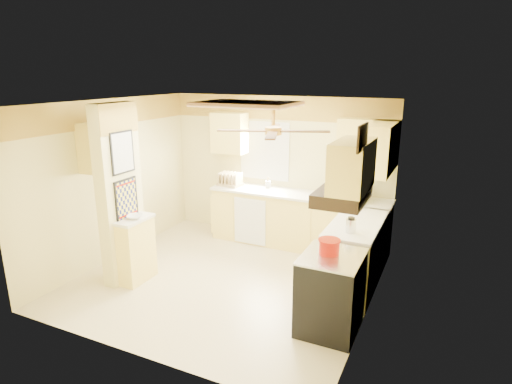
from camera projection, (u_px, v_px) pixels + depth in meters
The scene contains 34 objects.
floor at pixel (227, 279), 6.16m from camera, with size 4.00×4.00×0.00m, color #C6B289.
ceiling at pixel (223, 103), 5.48m from camera, with size 4.00×4.00×0.00m, color white.
wall_back at pixel (278, 169), 7.48m from camera, with size 4.00×4.00×0.00m, color #E1D389.
wall_front at pixel (130, 246), 4.16m from camera, with size 4.00×4.00×0.00m, color #E1D389.
wall_left at pixel (112, 181), 6.64m from camera, with size 3.80×3.80×0.00m, color #E1D389.
wall_right at pixel (374, 217), 5.00m from camera, with size 3.80×3.80×0.00m, color #E1D389.
wallpaper_border at pixel (278, 108), 7.17m from camera, with size 4.00×0.02×0.40m, color yellow.
partition_column at pixel (120, 195), 5.89m from camera, with size 0.20×0.70×2.50m, color #E1D389.
partition_ledge at pixel (137, 251), 6.02m from camera, with size 0.25×0.55×0.90m, color #FFDC69.
ledge_top at pixel (134, 220), 5.89m from camera, with size 0.28×0.58×0.04m, color white.
lower_cabinets_back at pixel (298, 221), 7.23m from camera, with size 3.00×0.60×0.90m, color #FFDC69.
lower_cabinets_right at pixel (356, 256), 5.86m from camera, with size 0.60×1.40×0.90m, color #FFDC69.
countertop_back at pixel (298, 195), 7.09m from camera, with size 3.04×0.64×0.04m, color white.
countertop_right at pixel (357, 223), 5.74m from camera, with size 0.64×1.44×0.04m, color white.
dishwasher_panel at pixel (250, 222), 7.27m from camera, with size 0.58×0.02×0.80m, color white.
window at pixel (265, 151), 7.49m from camera, with size 0.92×0.02×1.02m.
upper_cab_back_left at pixel (230, 133), 7.51m from camera, with size 0.60×0.35×0.70m, color #FFDC69.
upper_cab_back_right at pixel (368, 142), 6.53m from camera, with size 0.90×0.35×0.70m, color #FFDC69.
upper_cab_right at pixel (381, 148), 6.00m from camera, with size 0.35×1.00×0.70m, color #FFDC69.
upper_cab_left_wall at pixel (105, 146), 6.19m from camera, with size 0.35×0.75×0.70m, color #FFDC69.
upper_cab_over_stove at pixel (352, 166), 4.41m from camera, with size 0.35×0.76×0.52m, color #FFDC69.
stove at pixel (331, 292), 4.87m from camera, with size 0.68×0.77×0.92m.
range_hood at pixel (342, 195), 4.53m from camera, with size 0.50×0.76×0.14m, color black.
poster_menu at pixel (122, 152), 5.69m from camera, with size 0.02×0.42×0.57m.
poster_nashville at pixel (126, 199), 5.86m from camera, with size 0.02×0.42×0.57m.
ceiling_light_panel at pixel (247, 104), 5.89m from camera, with size 1.35×0.95×0.06m.
ceiling_fan at pixel (273, 130), 4.52m from camera, with size 1.15×1.15×0.26m.
vent_grate at pixel (363, 137), 3.94m from camera, with size 0.02×0.40×0.25m, color black.
microwave at pixel (349, 191), 6.68m from camera, with size 0.53×0.36×0.29m, color white.
bowl at pixel (135, 217), 5.87m from camera, with size 0.21×0.21×0.05m, color white.
dutch_oven at pixel (329, 246), 4.79m from camera, with size 0.25×0.25×0.17m.
kettle at pixel (351, 225), 5.35m from camera, with size 0.13×0.13×0.20m.
dish_rack at pixel (230, 181), 7.57m from camera, with size 0.43×0.34×0.23m.
utensil_crock at pixel (268, 184), 7.42m from camera, with size 0.10×0.10×0.19m.
Camera 1 is at (2.76, -4.88, 2.88)m, focal length 30.00 mm.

